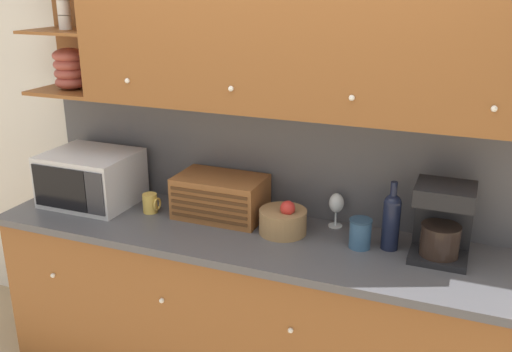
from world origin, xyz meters
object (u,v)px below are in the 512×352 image
Objects in this scene: bread_box at (221,197)px; storage_canister at (360,233)px; microwave at (91,178)px; wine_bottle at (391,219)px; wine_glass at (336,204)px; fruit_basket at (283,221)px; mug at (151,203)px; coffee_maker at (443,220)px.

bread_box is 3.25× the size of storage_canister.
wine_bottle is at bearing 1.37° from microwave.
bread_box reaches higher than wine_glass.
bread_box is 0.79m from storage_canister.
microwave is 1.16m from fruit_basket.
wine_bottle is at bearing -26.60° from wine_glass.
wine_glass is 0.54× the size of wine_bottle.
mug is (0.39, -0.01, -0.09)m from microwave.
wine_glass reaches higher than mug.
microwave is 3.39× the size of storage_canister.
microwave is at bearing -179.30° from fruit_basket.
storage_canister is at bearing 0.18° from mug.
microwave is 2.04× the size of fruit_basket.
coffee_maker reaches higher than microwave.
mug is at bearing -179.82° from storage_canister.
fruit_basket is 0.54m from wine_bottle.
storage_canister is at bearing -2.51° from fruit_basket.
mug is 0.23× the size of bread_box.
bread_box is 0.62m from wine_glass.
bread_box is at bearing 168.95° from fruit_basket.
fruit_basket and wine_glass have the same top height.
wine_bottle reaches higher than fruit_basket.
coffee_maker reaches higher than bread_box.
microwave is 1.69m from wine_bottle.
mug is 0.77m from fruit_basket.
coffee_maker is at bearing 1.26° from microwave.
wine_glass is at bearing 164.24° from coffee_maker.
microwave is 1.46× the size of wine_bottle.
wine_bottle reaches higher than wine_glass.
mug is 1.30m from wine_bottle.
coffee_maker reaches higher than storage_canister.
wine_glass is at bearing 130.90° from storage_canister.
fruit_basket is 0.67× the size of coffee_maker.
coffee_maker is (0.76, 0.03, 0.12)m from fruit_basket.
storage_canister is (1.55, -0.00, -0.07)m from microwave.
microwave is 1.92m from coffee_maker.
microwave is 1.04× the size of bread_box.
fruit_basket is at bearing -141.92° from wine_glass.
microwave is 1.37× the size of coffee_maker.
mug is 0.32× the size of wine_bottle.
bread_box is 1.39× the size of wine_bottle.
fruit_basket is 1.32× the size of wine_glass.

